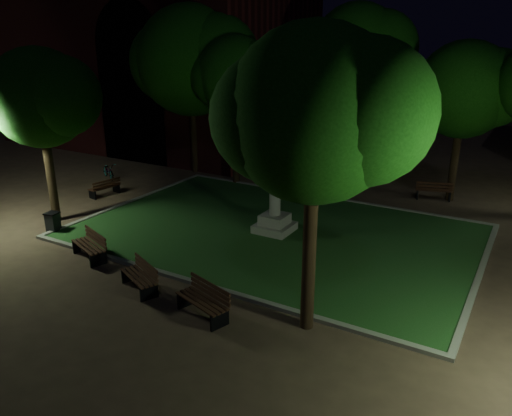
{
  "coord_description": "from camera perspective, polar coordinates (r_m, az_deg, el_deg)",
  "views": [
    {
      "loc": [
        8.65,
        -14.33,
        7.52
      ],
      "look_at": [
        -0.27,
        1.0,
        1.3
      ],
      "focal_mm": 35.0,
      "sensor_mm": 36.0,
      "label": 1
    }
  ],
  "objects": [
    {
      "name": "building_main",
      "position": [
        37.3,
        -11.49,
        18.73
      ],
      "size": [
        20.0,
        12.0,
        15.0
      ],
      "color": "#421414",
      "rests_on": "ground"
    },
    {
      "name": "ground",
      "position": [
        18.35,
        -0.83,
        -4.88
      ],
      "size": [
        80.0,
        80.0,
        0.0
      ],
      "primitive_type": "plane",
      "color": "brown"
    },
    {
      "name": "bicycle",
      "position": [
        28.51,
        -16.5,
        4.1
      ],
      "size": [
        1.72,
        1.27,
        0.86
      ],
      "primitive_type": "imported",
      "rotation": [
        0.0,
        0.0,
        1.09
      ],
      "color": "black",
      "rests_on": "ground"
    },
    {
      "name": "tree_north_wl",
      "position": [
        25.52,
        -2.29,
        14.9
      ],
      "size": [
        4.79,
        3.91,
        7.54
      ],
      "color": "black",
      "rests_on": "ground"
    },
    {
      "name": "monument",
      "position": [
        19.61,
        2.16,
        -0.26
      ],
      "size": [
        1.4,
        1.4,
        3.2
      ],
      "color": "gray",
      "rests_on": "lawn"
    },
    {
      "name": "lamppost_nw",
      "position": [
        30.17,
        -8.82,
        10.47
      ],
      "size": [
        1.18,
        0.28,
        4.27
      ],
      "color": "black",
      "rests_on": "ground"
    },
    {
      "name": "bench_near_right",
      "position": [
        14.23,
        -5.96,
        -10.55
      ],
      "size": [
        1.87,
        1.11,
        0.97
      ],
      "rotation": [
        0.0,
        0.0,
        -0.3
      ],
      "color": "black",
      "rests_on": "ground"
    },
    {
      "name": "lawn",
      "position": [
        19.94,
        2.13,
        -2.74
      ],
      "size": [
        15.0,
        10.0,
        0.08
      ],
      "primitive_type": "cube",
      "color": "#244F20",
      "rests_on": "ground"
    },
    {
      "name": "tree_north_er",
      "position": [
        24.57,
        22.9,
        12.33
      ],
      "size": [
        5.31,
        4.33,
        7.33
      ],
      "color": "black",
      "rests_on": "ground"
    },
    {
      "name": "bench_left_side",
      "position": [
        25.43,
        -16.87,
        2.19
      ],
      "size": [
        0.78,
        1.62,
        0.85
      ],
      "rotation": [
        0.0,
        0.0,
        -1.74
      ],
      "color": "black",
      "rests_on": "ground"
    },
    {
      "name": "tree_west",
      "position": [
        21.7,
        -23.36,
        11.45
      ],
      "size": [
        4.84,
        3.95,
        7.11
      ],
      "color": "black",
      "rests_on": "ground"
    },
    {
      "name": "bench_west_near",
      "position": [
        18.53,
        -18.38,
        -4.17
      ],
      "size": [
        1.84,
        1.15,
        0.95
      ],
      "rotation": [
        0.0,
        0.0,
        -0.35
      ],
      "color": "black",
      "rests_on": "ground"
    },
    {
      "name": "lawn_kerb",
      "position": [
        19.93,
        2.13,
        -2.69
      ],
      "size": [
        15.4,
        10.4,
        0.12
      ],
      "color": "slate",
      "rests_on": "ground"
    },
    {
      "name": "tree_nw",
      "position": [
        28.03,
        -7.23,
        16.35
      ],
      "size": [
        7.24,
        5.91,
        9.1
      ],
      "color": "black",
      "rests_on": "ground"
    },
    {
      "name": "tree_far_north",
      "position": [
        27.4,
        11.68,
        17.32
      ],
      "size": [
        5.75,
        4.7,
        9.11
      ],
      "color": "black",
      "rests_on": "ground"
    },
    {
      "name": "tree_se",
      "position": [
        11.9,
        7.12,
        10.49
      ],
      "size": [
        5.26,
        4.29,
        7.88
      ],
      "color": "black",
      "rests_on": "ground"
    },
    {
      "name": "bench_far_side",
      "position": [
        25.25,
        19.63,
        1.85
      ],
      "size": [
        1.77,
        1.04,
        0.92
      ],
      "rotation": [
        0.0,
        0.0,
        3.44
      ],
      "color": "black",
      "rests_on": "ground"
    },
    {
      "name": "trash_bin",
      "position": [
        21.47,
        -22.2,
        -1.51
      ],
      "size": [
        0.56,
        0.56,
        0.82
      ],
      "color": "black",
      "rests_on": "ground"
    },
    {
      "name": "bench_near_left",
      "position": [
        15.93,
        -13.04,
        -7.69
      ],
      "size": [
        1.73,
        1.19,
        0.9
      ],
      "rotation": [
        0.0,
        0.0,
        -0.42
      ],
      "color": "black",
      "rests_on": "ground"
    }
  ]
}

